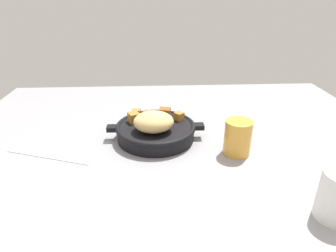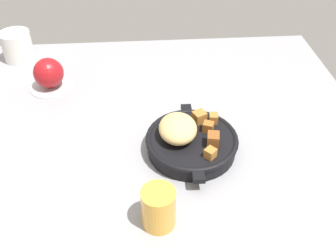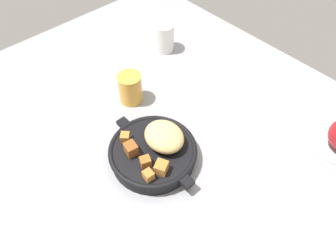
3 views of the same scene
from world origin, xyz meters
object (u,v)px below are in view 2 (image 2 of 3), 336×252
at_px(cast_iron_skillet, 190,140).
at_px(ceramic_mug_white, 17,46).
at_px(butter_knife, 153,88).
at_px(red_apple, 49,73).
at_px(juice_glass_amber, 159,208).

height_order(cast_iron_skillet, ceramic_mug_white, ceramic_mug_white).
bearing_deg(ceramic_mug_white, butter_knife, -115.77).
relative_size(red_apple, butter_knife, 0.37).
relative_size(cast_iron_skillet, juice_glass_amber, 2.98).
bearing_deg(juice_glass_amber, cast_iron_skillet, -22.75).
bearing_deg(butter_knife, juice_glass_amber, -162.05).
bearing_deg(ceramic_mug_white, red_apple, -143.68).
bearing_deg(cast_iron_skillet, juice_glass_amber, 157.25).
xyz_separation_m(red_apple, ceramic_mug_white, (0.16, 0.12, -0.00)).
height_order(cast_iron_skillet, red_apple, same).
xyz_separation_m(butter_knife, juice_glass_amber, (-0.43, 0.01, 0.04)).
bearing_deg(juice_glass_amber, butter_knife, -0.88).
bearing_deg(cast_iron_skillet, ceramic_mug_white, 46.79).
xyz_separation_m(butter_knife, ceramic_mug_white, (0.19, 0.39, 0.04)).
relative_size(cast_iron_skillet, red_apple, 3.08).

